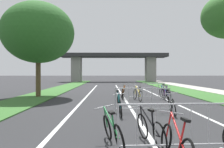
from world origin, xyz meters
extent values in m
cube|color=#386B2D|center=(-6.09, 20.71, 0.03)|extent=(2.66, 50.63, 0.05)
cube|color=#386B2D|center=(6.09, 20.71, 0.03)|extent=(2.66, 50.63, 0.05)
cube|color=#ADA89E|center=(8.55, 20.71, 0.04)|extent=(2.27, 50.63, 0.08)
cube|color=silver|center=(0.00, 14.65, 0.00)|extent=(0.14, 29.29, 0.01)
cube|color=silver|center=(2.62, 14.65, 0.00)|extent=(0.14, 29.29, 0.01)
cube|color=silver|center=(-2.62, 14.65, 0.00)|extent=(0.14, 29.29, 0.01)
cube|color=#2D2D30|center=(0.00, 41.85, 5.11)|extent=(20.42, 4.32, 0.69)
cube|color=gray|center=(-7.17, 41.85, 2.38)|extent=(1.82, 2.40, 4.76)
cube|color=gray|center=(7.17, 41.85, 2.38)|extent=(1.82, 2.40, 4.76)
cylinder|color=brown|center=(-5.96, 14.20, 1.31)|extent=(0.34, 0.34, 2.63)
ellipsoid|color=#2D6628|center=(-5.96, 14.20, 4.51)|extent=(5.01, 5.01, 4.26)
cylinder|color=#ADADB2|center=(-0.87, 3.03, 0.53)|extent=(0.04, 0.04, 1.05)
cylinder|color=#ADADB2|center=(0.28, 3.09, 1.03)|extent=(2.29, 0.16, 0.04)
cylinder|color=#ADADB2|center=(0.28, 3.09, 0.18)|extent=(2.29, 0.16, 0.04)
cylinder|color=#ADADB2|center=(-0.49, 3.05, 0.61)|extent=(0.02, 0.02, 0.87)
cylinder|color=#ADADB2|center=(-0.11, 3.07, 0.61)|extent=(0.02, 0.02, 0.87)
cylinder|color=#ADADB2|center=(0.28, 3.09, 0.61)|extent=(0.02, 0.02, 0.87)
cylinder|color=#ADADB2|center=(0.66, 3.11, 0.61)|extent=(0.02, 0.02, 0.87)
cylinder|color=#ADADB2|center=(1.04, 3.13, 0.61)|extent=(0.02, 0.02, 0.87)
cylinder|color=#ADADB2|center=(-0.78, 7.91, 0.53)|extent=(0.04, 0.04, 1.05)
cube|color=#ADADB2|center=(-0.78, 7.91, 0.01)|extent=(0.08, 0.44, 0.03)
cylinder|color=#ADADB2|center=(1.52, 7.83, 0.53)|extent=(0.04, 0.04, 1.05)
cube|color=#ADADB2|center=(1.52, 7.83, 0.01)|extent=(0.08, 0.44, 0.03)
cylinder|color=#ADADB2|center=(0.37, 7.87, 1.03)|extent=(2.30, 0.12, 0.04)
cylinder|color=#ADADB2|center=(0.37, 7.87, 0.18)|extent=(2.30, 0.12, 0.04)
cylinder|color=#ADADB2|center=(-0.39, 7.90, 0.61)|extent=(0.02, 0.02, 0.87)
cylinder|color=#ADADB2|center=(-0.01, 7.88, 0.61)|extent=(0.02, 0.02, 0.87)
cylinder|color=#ADADB2|center=(0.37, 7.87, 0.61)|extent=(0.02, 0.02, 0.87)
cylinder|color=#ADADB2|center=(0.75, 7.86, 0.61)|extent=(0.02, 0.02, 0.87)
cylinder|color=#ADADB2|center=(1.13, 7.84, 0.61)|extent=(0.02, 0.02, 0.87)
cylinder|color=#ADADB2|center=(0.22, 12.64, 0.53)|extent=(0.04, 0.04, 1.05)
cube|color=#ADADB2|center=(0.22, 12.64, 0.01)|extent=(0.06, 0.44, 0.03)
cylinder|color=#ADADB2|center=(2.51, 12.66, 0.53)|extent=(0.04, 0.04, 1.05)
cube|color=#ADADB2|center=(2.51, 12.66, 0.01)|extent=(0.06, 0.44, 0.03)
cylinder|color=#ADADB2|center=(1.36, 12.65, 1.03)|extent=(2.30, 0.06, 0.04)
cylinder|color=#ADADB2|center=(1.36, 12.65, 0.18)|extent=(2.30, 0.06, 0.04)
cylinder|color=#ADADB2|center=(0.60, 12.65, 0.61)|extent=(0.02, 0.02, 0.87)
cylinder|color=#ADADB2|center=(0.98, 12.65, 0.61)|extent=(0.02, 0.02, 0.87)
cylinder|color=#ADADB2|center=(1.36, 12.65, 0.61)|extent=(0.02, 0.02, 0.87)
cylinder|color=#ADADB2|center=(1.75, 12.65, 0.61)|extent=(0.02, 0.02, 0.87)
cylinder|color=#ADADB2|center=(2.13, 12.66, 0.61)|extent=(0.02, 0.02, 0.87)
torus|color=black|center=(0.02, 3.19, 0.32)|extent=(0.27, 0.66, 0.65)
torus|color=black|center=(-0.20, 4.15, 0.32)|extent=(0.27, 0.66, 0.65)
cylinder|color=black|center=(-0.12, 3.64, 0.59)|extent=(0.32, 0.93, 0.57)
cylinder|color=black|center=(-0.08, 3.46, 0.56)|extent=(0.11, 0.13, 0.58)
cylinder|color=black|center=(-0.01, 3.35, 0.30)|extent=(0.09, 0.32, 0.08)
cylinder|color=black|center=(-0.23, 4.12, 0.59)|extent=(0.11, 0.11, 0.54)
cube|color=black|center=(-0.11, 3.41, 0.85)|extent=(0.16, 0.26, 0.06)
cylinder|color=#99999E|center=(-0.26, 4.09, 0.85)|extent=(0.48, 0.14, 0.09)
torus|color=black|center=(-0.84, 3.09, 0.31)|extent=(0.31, 0.65, 0.63)
torus|color=black|center=(-1.09, 4.08, 0.31)|extent=(0.31, 0.65, 0.63)
cylinder|color=#1E7238|center=(-1.01, 3.55, 0.58)|extent=(0.38, 0.95, 0.56)
cylinder|color=#1E7238|center=(-0.96, 3.36, 0.54)|extent=(0.13, 0.15, 0.56)
cylinder|color=#1E7238|center=(-0.88, 3.25, 0.29)|extent=(0.10, 0.33, 0.07)
cylinder|color=#1E7238|center=(-1.14, 4.05, 0.58)|extent=(0.13, 0.12, 0.53)
cube|color=black|center=(-1.00, 3.32, 0.82)|extent=(0.16, 0.26, 0.07)
cylinder|color=#99999E|center=(-1.18, 4.01, 0.84)|extent=(0.47, 0.14, 0.12)
torus|color=black|center=(2.75, 12.56, 0.33)|extent=(0.25, 0.67, 0.66)
torus|color=black|center=(2.55, 13.50, 0.33)|extent=(0.25, 0.67, 0.66)
cylinder|color=#1E389E|center=(2.63, 13.00, 0.59)|extent=(0.29, 0.91, 0.55)
cylinder|color=#1E389E|center=(2.67, 12.83, 0.57)|extent=(0.09, 0.13, 0.58)
cylinder|color=#1E389E|center=(2.72, 12.71, 0.31)|extent=(0.09, 0.31, 0.08)
cylinder|color=#1E389E|center=(2.53, 13.47, 0.59)|extent=(0.08, 0.10, 0.52)
cube|color=black|center=(2.65, 12.79, 0.86)|extent=(0.15, 0.26, 0.06)
cylinder|color=#99999E|center=(2.51, 13.44, 0.85)|extent=(0.52, 0.14, 0.08)
torus|color=black|center=(-0.64, 7.83, 0.35)|extent=(0.14, 0.70, 0.70)
torus|color=black|center=(-0.60, 6.87, 0.35)|extent=(0.14, 0.70, 0.70)
cylinder|color=#197A7F|center=(-0.65, 7.37, 0.62)|extent=(0.06, 0.93, 0.57)
cylinder|color=#197A7F|center=(-0.66, 7.56, 0.62)|extent=(0.12, 0.12, 0.66)
cylinder|color=#197A7F|center=(-0.63, 7.68, 0.32)|extent=(0.04, 0.31, 0.08)
cylinder|color=#197A7F|center=(-0.63, 6.89, 0.62)|extent=(0.10, 0.09, 0.54)
cube|color=black|center=(-0.69, 7.59, 0.95)|extent=(0.11, 0.24, 0.06)
cylinder|color=#99999E|center=(-0.66, 6.92, 0.88)|extent=(0.47, 0.04, 0.08)
torus|color=black|center=(0.16, 3.20, 0.30)|extent=(0.18, 0.61, 0.60)
cylinder|color=red|center=(0.23, 2.63, 0.57)|extent=(0.08, 1.06, 0.58)
cylinder|color=red|center=(0.24, 2.43, 0.55)|extent=(0.15, 0.12, 0.60)
cylinder|color=red|center=(0.21, 3.17, 0.57)|extent=(0.14, 0.09, 0.55)
cube|color=black|center=(0.29, 2.39, 0.85)|extent=(0.12, 0.24, 0.07)
cylinder|color=#99999E|center=(0.25, 3.15, 0.85)|extent=(0.53, 0.05, 0.12)
torus|color=black|center=(0.83, 11.58, 0.32)|extent=(0.22, 0.65, 0.65)
torus|color=black|center=(0.63, 12.58, 0.32)|extent=(0.22, 0.65, 0.65)
cylinder|color=gold|center=(0.76, 12.06, 0.60)|extent=(0.19, 0.98, 0.59)
cylinder|color=gold|center=(0.79, 11.87, 0.55)|extent=(0.11, 0.11, 0.56)
cylinder|color=gold|center=(0.80, 11.74, 0.30)|extent=(0.10, 0.33, 0.08)
cylinder|color=gold|center=(0.65, 12.56, 0.60)|extent=(0.10, 0.08, 0.55)
cube|color=black|center=(0.82, 11.84, 0.83)|extent=(0.15, 0.26, 0.06)
cylinder|color=#99999E|center=(0.68, 12.54, 0.88)|extent=(0.50, 0.13, 0.07)
torus|color=black|center=(1.58, 7.97, 0.34)|extent=(0.23, 0.70, 0.68)
torus|color=black|center=(1.46, 7.03, 0.34)|extent=(0.23, 0.70, 0.68)
cylinder|color=#B7B7BC|center=(1.48, 7.53, 0.62)|extent=(0.24, 0.92, 0.58)
cylinder|color=#B7B7BC|center=(1.51, 7.71, 0.58)|extent=(0.13, 0.13, 0.58)
cylinder|color=#B7B7BC|center=(1.56, 7.82, 0.32)|extent=(0.06, 0.31, 0.08)
cylinder|color=#B7B7BC|center=(1.42, 7.06, 0.62)|extent=(0.13, 0.10, 0.55)
cube|color=black|center=(1.47, 7.75, 0.86)|extent=(0.14, 0.25, 0.07)
cylinder|color=#99999E|center=(1.38, 7.09, 0.89)|extent=(0.49, 0.09, 0.10)
torus|color=black|center=(-0.13, 13.53, 0.34)|extent=(0.19, 0.69, 0.68)
torus|color=black|center=(-0.10, 12.56, 0.34)|extent=(0.19, 0.69, 0.68)
cylinder|color=orange|center=(-0.06, 13.07, 0.64)|extent=(0.17, 0.95, 0.62)
cylinder|color=orange|center=(-0.07, 13.26, 0.59)|extent=(0.16, 0.12, 0.61)
cylinder|color=orange|center=(-0.13, 13.38, 0.32)|extent=(0.03, 0.32, 0.08)
cylinder|color=orange|center=(-0.05, 12.58, 0.64)|extent=(0.15, 0.09, 0.59)
cube|color=black|center=(-0.01, 13.29, 0.90)|extent=(0.11, 0.24, 0.07)
cylinder|color=#99999E|center=(0.01, 12.61, 0.93)|extent=(0.47, 0.04, 0.11)
torus|color=black|center=(2.45, 12.64, 0.34)|extent=(0.18, 0.69, 0.68)
torus|color=black|center=(2.49, 11.57, 0.34)|extent=(0.18, 0.69, 0.68)
cylinder|color=#662884|center=(2.42, 12.13, 0.62)|extent=(0.09, 1.04, 0.59)
cylinder|color=#662884|center=(2.41, 12.33, 0.63)|extent=(0.16, 0.12, 0.68)
cylinder|color=#662884|center=(2.46, 12.47, 0.32)|extent=(0.05, 0.35, 0.08)
cylinder|color=#662884|center=(2.44, 11.60, 0.62)|extent=(0.14, 0.09, 0.56)
cube|color=black|center=(2.36, 12.37, 0.96)|extent=(0.12, 0.24, 0.07)
cylinder|color=#99999E|center=(2.40, 11.62, 0.90)|extent=(0.53, 0.05, 0.11)
camera|label=1|loc=(-1.08, -1.53, 1.67)|focal=35.91mm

